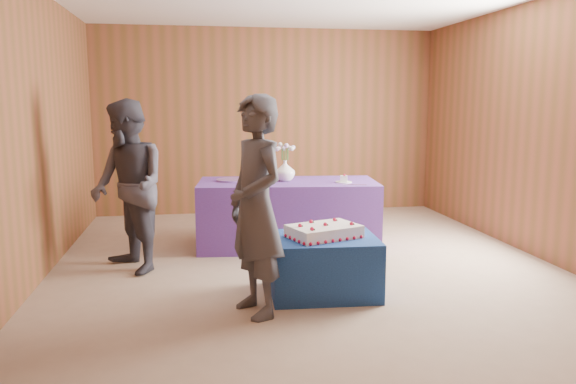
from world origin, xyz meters
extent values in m
plane|color=gray|center=(0.00, 0.00, 0.00)|extent=(6.00, 6.00, 0.00)
cube|color=brown|center=(0.00, 3.00, 1.35)|extent=(5.00, 0.04, 2.70)
cube|color=brown|center=(0.00, -3.00, 1.35)|extent=(5.00, 0.04, 2.70)
cube|color=brown|center=(-2.50, 0.00, 1.35)|extent=(0.04, 6.00, 2.70)
cube|color=brown|center=(2.50, 0.00, 1.35)|extent=(0.04, 6.00, 2.70)
cube|color=#1B4799|center=(-0.01, -0.74, 0.25)|extent=(0.94, 0.75, 0.50)
cube|color=#58348F|center=(-0.04, 0.92, 0.38)|extent=(2.09, 1.11, 0.75)
cube|color=white|center=(-0.01, -0.75, 0.55)|extent=(0.67, 0.55, 0.10)
sphere|color=#B40D2B|center=(-0.21, -1.03, 0.52)|extent=(0.03, 0.03, 0.03)
sphere|color=#B40D2B|center=(0.33, -0.83, 0.52)|extent=(0.03, 0.03, 0.03)
sphere|color=#B40D2B|center=(-0.34, -0.67, 0.52)|extent=(0.03, 0.03, 0.03)
sphere|color=#B40D2B|center=(0.20, -0.47, 0.52)|extent=(0.03, 0.03, 0.03)
sphere|color=#B40D2B|center=(-0.14, -0.90, 0.62)|extent=(0.03, 0.03, 0.03)
cone|color=#13551E|center=(-0.11, -0.90, 0.61)|extent=(0.02, 0.03, 0.02)
sphere|color=#B40D2B|center=(0.11, -0.62, 0.62)|extent=(0.03, 0.03, 0.03)
cone|color=#13551E|center=(0.13, -0.62, 0.61)|extent=(0.02, 0.03, 0.02)
sphere|color=#B40D2B|center=(-0.01, -0.75, 0.62)|extent=(0.03, 0.03, 0.03)
cone|color=#13551E|center=(0.02, -0.75, 0.61)|extent=(0.02, 0.03, 0.02)
imported|color=white|center=(-0.07, 0.95, 0.87)|extent=(0.24, 0.24, 0.24)
cylinder|color=#2C5B24|center=(-0.03, 0.95, 1.06)|extent=(0.01, 0.01, 0.15)
sphere|color=#C8AEE1|center=(0.02, 0.95, 1.14)|extent=(0.05, 0.05, 0.05)
cylinder|color=#2C5B24|center=(-0.04, 0.98, 1.06)|extent=(0.01, 0.01, 0.15)
sphere|color=white|center=(0.00, 1.02, 1.14)|extent=(0.05, 0.05, 0.05)
cylinder|color=#2C5B24|center=(-0.07, 0.99, 1.06)|extent=(0.01, 0.01, 0.15)
sphere|color=#C8AEE1|center=(-0.07, 1.05, 1.14)|extent=(0.05, 0.05, 0.05)
cylinder|color=#2C5B24|center=(-0.09, 0.98, 1.06)|extent=(0.01, 0.01, 0.15)
sphere|color=white|center=(-0.13, 1.02, 1.14)|extent=(0.05, 0.05, 0.05)
cylinder|color=#2C5B24|center=(-0.11, 0.95, 1.06)|extent=(0.01, 0.01, 0.15)
sphere|color=#C8AEE1|center=(-0.16, 0.95, 1.14)|extent=(0.05, 0.05, 0.05)
cylinder|color=#2C5B24|center=(-0.09, 0.93, 1.06)|extent=(0.01, 0.01, 0.15)
sphere|color=white|center=(-0.13, 0.89, 1.14)|extent=(0.05, 0.05, 0.05)
cylinder|color=#2C5B24|center=(-0.07, 0.92, 1.06)|extent=(0.01, 0.01, 0.15)
sphere|color=#C8AEE1|center=(-0.07, 0.86, 1.14)|extent=(0.05, 0.05, 0.05)
cylinder|color=#2C5B24|center=(-0.04, 0.93, 1.06)|extent=(0.01, 0.01, 0.15)
sphere|color=white|center=(0.00, 0.89, 1.14)|extent=(0.05, 0.05, 0.05)
cylinder|color=#6C4891|center=(-0.67, 1.05, 0.76)|extent=(0.43, 0.43, 0.02)
cylinder|color=white|center=(0.56, 0.71, 0.76)|extent=(0.18, 0.18, 0.01)
cube|color=white|center=(0.56, 0.71, 0.79)|extent=(0.09, 0.08, 0.06)
sphere|color=#B40D2B|center=(0.56, 0.69, 0.84)|extent=(0.03, 0.03, 0.03)
cube|color=#BAB9BE|center=(0.63, 0.52, 0.75)|extent=(0.26, 0.08, 0.00)
imported|color=#3A3B44|center=(-0.62, -1.10, 0.85)|extent=(0.61, 0.73, 1.70)
imported|color=#383641|center=(-1.71, 0.20, 0.84)|extent=(0.95, 1.02, 1.67)
camera|label=1|loc=(-1.07, -5.28, 1.64)|focal=35.00mm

